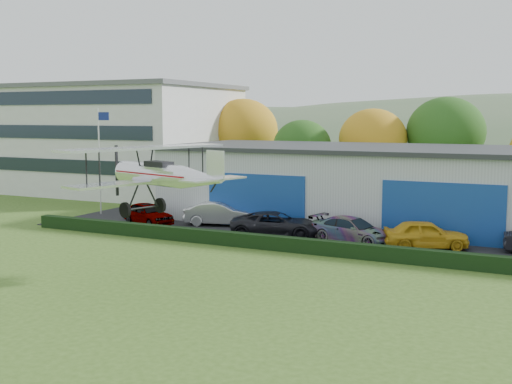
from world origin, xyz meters
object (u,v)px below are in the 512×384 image
at_px(hangar, 457,188).
at_px(flagpole, 100,151).
at_px(car_2, 276,225).
at_px(car_3, 352,230).
at_px(car_0, 148,213).
at_px(biplane, 160,173).
at_px(office_block, 121,138).
at_px(car_1, 220,214).
at_px(car_4, 426,234).

distance_m(hangar, flagpole, 25.68).
height_order(car_2, car_3, car_2).
bearing_deg(car_0, car_2, -70.65).
relative_size(car_3, biplane, 0.62).
distance_m(car_2, biplane, 12.61).
xyz_separation_m(flagpole, biplane, (15.22, -14.47, 0.19)).
xyz_separation_m(hangar, flagpole, (-24.88, -5.98, 2.13)).
height_order(car_0, car_2, car_2).
distance_m(office_block, car_2, 28.61).
height_order(office_block, car_3, office_block).
bearing_deg(car_1, office_block, 37.82).
bearing_deg(office_block, car_4, -24.74).
bearing_deg(car_0, car_3, -68.15).
xyz_separation_m(office_block, car_1, (18.50, -13.37, -4.37)).
bearing_deg(car_4, flagpole, 63.35).
height_order(flagpole, car_2, flagpole).
distance_m(car_3, car_4, 4.18).
bearing_deg(flagpole, car_3, -6.04).
bearing_deg(office_block, car_0, -47.57).
bearing_deg(car_0, biplane, -120.55).
bearing_deg(car_2, car_1, 49.78).
xyz_separation_m(flagpole, car_2, (15.49, -2.56, -3.96)).
xyz_separation_m(flagpole, car_3, (20.18, -2.14, -3.99)).
relative_size(car_0, car_3, 0.86).
xyz_separation_m(office_block, flagpole, (8.12, -13.00, -0.43)).
relative_size(car_1, biplane, 0.58).
bearing_deg(biplane, car_0, 144.86).
height_order(office_block, car_2, office_block).
distance_m(flagpole, car_2, 16.19).
height_order(hangar, car_3, hangar).
xyz_separation_m(car_0, car_2, (9.77, -0.43, 0.03)).
bearing_deg(hangar, office_block, 167.99).
bearing_deg(car_1, car_4, -112.85).
height_order(car_4, biplane, biplane).
bearing_deg(car_2, car_0, 70.56).
height_order(car_3, biplane, biplane).
bearing_deg(biplane, office_block, 147.60).
bearing_deg(car_3, biplane, 172.10).
relative_size(car_2, car_4, 1.18).
height_order(car_2, biplane, biplane).
height_order(office_block, biplane, office_block).
distance_m(car_0, car_1, 4.99).
bearing_deg(biplane, car_2, 105.94).
xyz_separation_m(car_3, car_4, (4.18, 0.17, 0.06)).
relative_size(car_0, car_2, 0.79).
bearing_deg(car_4, car_0, 68.49).
distance_m(hangar, car_1, 15.93).
distance_m(car_1, car_2, 5.55).
relative_size(car_1, car_4, 1.03).
xyz_separation_m(office_block, car_0, (13.83, -15.14, -4.42)).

